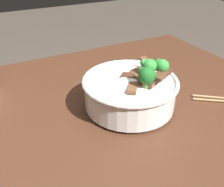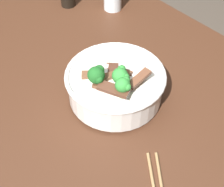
# 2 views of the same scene
# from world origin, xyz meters

# --- Properties ---
(dining_table) EXTENTS (1.31, 1.07, 0.79)m
(dining_table) POSITION_xyz_m (0.00, 0.00, 0.70)
(dining_table) COLOR #472819
(dining_table) RESTS_ON ground
(rice_bowl) EXTENTS (0.25, 0.25, 0.14)m
(rice_bowl) POSITION_xyz_m (0.16, 0.09, 0.84)
(rice_bowl) COLOR white
(rice_bowl) RESTS_ON dining_table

